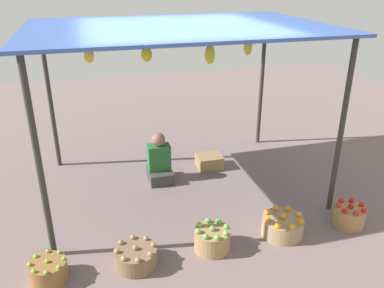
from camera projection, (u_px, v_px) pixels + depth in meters
The scene contains 9 objects.
ground_plane at pixel (181, 184), 6.10m from camera, with size 14.00×14.00×0.00m, color slate.
market_stall_structure at pixel (179, 37), 5.21m from camera, with size 3.93×2.69×2.36m.
vendor_person at pixel (159, 162), 6.12m from camera, with size 0.36×0.44×0.78m.
basket_limes at pixel (49, 271), 4.19m from camera, with size 0.39×0.39×0.26m.
basket_potatoes at pixel (136, 257), 4.40m from camera, with size 0.48×0.48×0.26m.
basket_green_apples at pixel (212, 239), 4.64m from camera, with size 0.42×0.42×0.32m.
basket_oranges at pixel (282, 226), 4.91m from camera, with size 0.51×0.51×0.30m.
basket_red_tomatoes at pixel (349, 215), 5.09m from camera, with size 0.40×0.40×0.31m.
wooden_crate_near_vendor at pixel (209, 161), 6.59m from camera, with size 0.40×0.36×0.21m, color olive.
Camera 1 is at (-1.26, -5.19, 3.03)m, focal length 37.12 mm.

